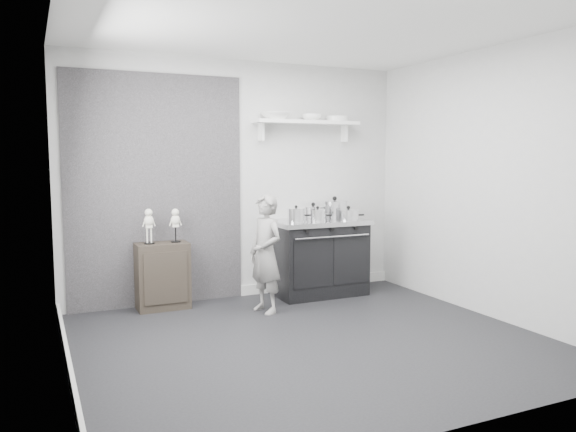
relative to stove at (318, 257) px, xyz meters
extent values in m
plane|color=black|center=(-0.86, -1.48, -0.45)|extent=(4.00, 4.00, 0.00)
cube|color=#AEAEAC|center=(-0.86, 0.32, 0.90)|extent=(4.00, 0.02, 2.70)
cube|color=#AEAEAC|center=(-0.86, -3.28, 0.90)|extent=(4.00, 0.02, 2.70)
cube|color=#AEAEAC|center=(-2.86, -1.48, 0.90)|extent=(0.02, 3.60, 2.70)
cube|color=#AEAEAC|center=(1.14, -1.48, 0.90)|extent=(0.02, 3.60, 2.70)
cube|color=silver|center=(-0.86, -1.48, 2.25)|extent=(4.00, 3.60, 0.02)
cube|color=black|center=(-1.81, 0.31, 0.80)|extent=(1.90, 0.02, 2.50)
cube|color=silver|center=(0.14, 0.30, -0.39)|extent=(2.00, 0.03, 0.12)
cube|color=silver|center=(-2.84, -1.48, -0.39)|extent=(0.03, 3.60, 0.12)
cube|color=white|center=(-0.06, 0.19, 1.57)|extent=(1.30, 0.26, 0.04)
cube|color=white|center=(-0.61, 0.26, 1.45)|extent=(0.03, 0.12, 0.20)
cube|color=white|center=(0.49, 0.26, 1.45)|extent=(0.03, 0.12, 0.20)
cube|color=black|center=(0.00, 0.00, -0.03)|extent=(1.04, 0.62, 0.83)
cube|color=silver|center=(0.00, 0.00, 0.41)|extent=(1.10, 0.67, 0.05)
cube|color=black|center=(-0.25, -0.31, -0.01)|extent=(0.44, 0.02, 0.54)
cube|color=black|center=(0.25, -0.31, -0.01)|extent=(0.44, 0.02, 0.54)
cylinder|color=silver|center=(0.00, -0.34, 0.28)|extent=(0.94, 0.02, 0.02)
cylinder|color=black|center=(-0.31, -0.32, 0.37)|extent=(0.04, 0.03, 0.04)
cylinder|color=black|center=(0.00, -0.32, 0.37)|extent=(0.04, 0.03, 0.04)
cylinder|color=black|center=(0.31, -0.32, 0.37)|extent=(0.04, 0.03, 0.04)
cube|color=black|center=(-1.80, 0.13, -0.09)|extent=(0.54, 0.32, 0.71)
imported|color=gray|center=(-0.86, -0.45, 0.17)|extent=(0.40, 0.51, 1.23)
cylinder|color=white|center=(-0.34, -0.09, 0.51)|extent=(0.19, 0.19, 0.14)
cylinder|color=white|center=(-0.34, -0.09, 0.59)|extent=(0.20, 0.20, 0.02)
sphere|color=black|center=(-0.34, -0.09, 0.61)|extent=(0.04, 0.04, 0.04)
cylinder|color=black|center=(-0.20, -0.09, 0.51)|extent=(0.10, 0.02, 0.02)
cylinder|color=white|center=(-0.01, 0.12, 0.51)|extent=(0.27, 0.27, 0.13)
cylinder|color=white|center=(-0.01, 0.12, 0.58)|extent=(0.28, 0.28, 0.02)
sphere|color=black|center=(-0.01, 0.12, 0.61)|extent=(0.05, 0.05, 0.05)
cylinder|color=black|center=(0.16, 0.12, 0.51)|extent=(0.10, 0.02, 0.02)
cylinder|color=white|center=(0.27, 0.10, 0.54)|extent=(0.30, 0.30, 0.19)
cylinder|color=white|center=(0.27, 0.10, 0.64)|extent=(0.31, 0.31, 0.02)
sphere|color=black|center=(0.27, 0.10, 0.67)|extent=(0.05, 0.05, 0.05)
cylinder|color=black|center=(0.46, 0.10, 0.54)|extent=(0.10, 0.02, 0.02)
cylinder|color=white|center=(0.28, -0.20, 0.50)|extent=(0.24, 0.24, 0.11)
cylinder|color=white|center=(0.28, -0.20, 0.56)|extent=(0.25, 0.25, 0.02)
sphere|color=black|center=(0.28, -0.20, 0.59)|extent=(0.04, 0.04, 0.04)
cylinder|color=black|center=(0.44, -0.20, 0.50)|extent=(0.10, 0.02, 0.02)
cylinder|color=white|center=(-0.08, -0.13, 0.50)|extent=(0.20, 0.20, 0.12)
cylinder|color=white|center=(-0.08, -0.13, 0.57)|extent=(0.20, 0.20, 0.02)
sphere|color=black|center=(-0.08, -0.13, 0.60)|extent=(0.04, 0.04, 0.04)
cylinder|color=black|center=(0.06, -0.13, 0.50)|extent=(0.10, 0.02, 0.02)
imported|color=white|center=(-0.46, 0.19, 1.63)|extent=(0.32, 0.32, 0.08)
imported|color=white|center=(0.00, 0.19, 1.63)|extent=(0.24, 0.24, 0.07)
cylinder|color=silver|center=(0.35, 0.19, 1.62)|extent=(0.27, 0.27, 0.06)
camera|label=1|loc=(-3.05, -5.76, 1.17)|focal=35.00mm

